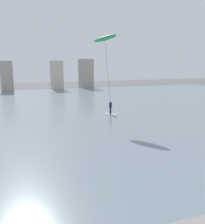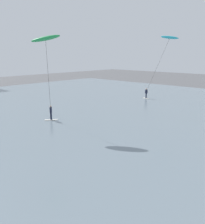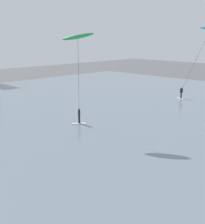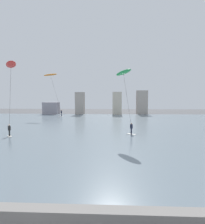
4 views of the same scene
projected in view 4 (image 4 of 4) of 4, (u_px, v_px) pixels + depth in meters
name	position (u px, v px, depth m)	size (l,w,h in m)	color
seawall_barrier	(48.00, 220.00, 8.46)	(60.00, 0.70, 1.03)	gray
water_bay	(97.00, 128.00, 35.08)	(84.00, 52.00, 0.10)	slate
far_shore_buildings	(103.00, 104.00, 61.31)	(30.79, 5.03, 7.02)	gray
kitesurfer_green	(124.00, 79.00, 27.31)	(3.13, 3.54, 8.98)	silver
kitesurfer_red	(11.00, 69.00, 28.57)	(3.19, 4.39, 10.27)	silver
kitesurfer_orange	(51.00, 78.00, 52.12)	(4.59, 3.11, 11.04)	silver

